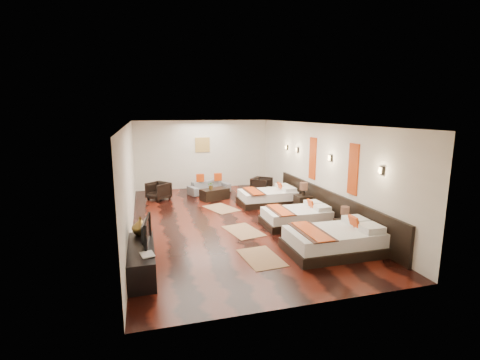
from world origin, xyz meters
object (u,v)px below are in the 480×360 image
object	(u,v)px
nightstand_b	(303,202)
tv	(143,231)
armchair_left	(158,191)
bed_mid	(297,217)
table_plant	(211,185)
figurine	(140,226)
sofa	(209,187)
armchair_right	(262,186)
tv_console	(142,260)
coffee_table	(215,194)
bed_near	(335,240)
book	(141,256)
bed_far	(268,197)
nightstand_a	(344,226)

from	to	relation	value
nightstand_b	tv	bearing A→B (deg)	-148.85
nightstand_b	armchair_left	world-z (taller)	nightstand_b
bed_mid	table_plant	distance (m)	3.87
figurine	nightstand_b	bearing A→B (deg)	25.59
figurine	sofa	distance (m)	6.29
armchair_right	armchair_left	bearing A→B (deg)	130.25
tv_console	figurine	size ratio (longest dim) A/B	4.72
armchair_right	coffee_table	distance (m)	2.00
bed_near	book	size ratio (longest dim) A/B	6.88
armchair_right	tv_console	bearing A→B (deg)	-175.98
bed_near	coffee_table	distance (m)	5.72
bed_far	book	bearing A→B (deg)	-131.42
bed_far	armchair_right	distance (m)	1.60
bed_far	tv_console	world-z (taller)	bed_far
nightstand_b	sofa	size ratio (longest dim) A/B	0.58
bed_near	figurine	bearing A→B (deg)	169.25
table_plant	armchair_right	bearing A→B (deg)	13.04
book	coffee_table	size ratio (longest dim) A/B	0.31
tv	armchair_left	world-z (taller)	tv
book	nightstand_a	bearing A→B (deg)	13.91
armchair_left	bed_near	bearing A→B (deg)	-6.66
book	sofa	bearing A→B (deg)	69.83
bed_near	armchair_left	distance (m)	7.00
nightstand_a	tv	size ratio (longest dim) A/B	0.86
nightstand_b	bed_near	bearing A→B (deg)	-103.30
bed_far	coffee_table	world-z (taller)	bed_far
bed_near	nightstand_a	xyz separation A→B (m)	(0.75, 0.81, 0.00)
nightstand_b	book	bearing A→B (deg)	-144.11
sofa	armchair_right	size ratio (longest dim) A/B	2.34
bed_far	coffee_table	xyz separation A→B (m)	(-1.65, 1.14, -0.05)
tv	table_plant	world-z (taller)	tv
coffee_table	table_plant	world-z (taller)	table_plant
nightstand_a	sofa	xyz separation A→B (m)	(-2.40, 5.71, -0.04)
sofa	table_plant	distance (m)	1.15
bed_near	tv	size ratio (longest dim) A/B	2.32
bed_far	coffee_table	distance (m)	2.00
nightstand_a	armchair_right	distance (m)	5.12
armchair_left	bed_mid	bearing A→B (deg)	4.33
bed_far	armchair_left	world-z (taller)	bed_far
nightstand_b	armchair_right	bearing A→B (deg)	99.22
tv_console	book	world-z (taller)	book
bed_mid	armchair_left	xyz separation A→B (m)	(-3.60, 4.00, 0.08)
bed_far	sofa	size ratio (longest dim) A/B	1.18
tv_console	coffee_table	distance (m)	5.97
bed_mid	coffee_table	distance (m)	3.85
coffee_table	tv	bearing A→B (deg)	-115.37
nightstand_a	table_plant	bearing A→B (deg)	118.70
bed_mid	armchair_right	xyz separation A→B (m)	(0.31, 3.91, 0.08)
coffee_table	bed_far	bearing A→B (deg)	-34.60
tv_console	nightstand_a	bearing A→B (deg)	8.50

